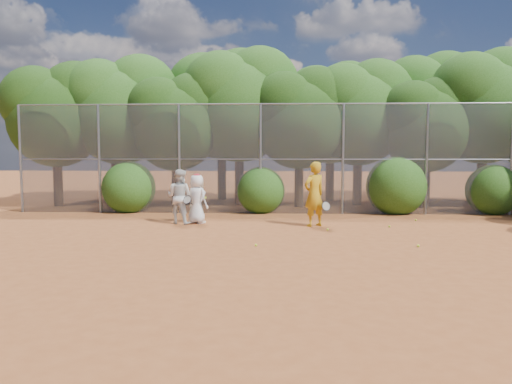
{
  "coord_description": "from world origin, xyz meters",
  "views": [
    {
      "loc": [
        -0.31,
        -12.26,
        2.4
      ],
      "look_at": [
        -1.0,
        2.5,
        1.1
      ],
      "focal_mm": 35.0,
      "sensor_mm": 36.0,
      "label": 1
    }
  ],
  "objects": [
    {
      "name": "tree_12",
      "position": [
        6.56,
        11.24,
        4.51
      ],
      "size": [
        5.02,
        4.37,
        6.88
      ],
      "color": "black",
      "rests_on": "ground"
    },
    {
      "name": "player_yellow",
      "position": [
        0.76,
        3.03,
        0.99
      ],
      "size": [
        0.94,
        0.8,
        1.99
      ],
      "rotation": [
        0.0,
        0.0,
        3.74
      ],
      "color": "#C49117",
      "rests_on": "ground"
    },
    {
      "name": "tree_7",
      "position": [
        8.06,
        8.64,
        4.28
      ],
      "size": [
        4.77,
        4.14,
        6.53
      ],
      "color": "black",
      "rests_on": "ground"
    },
    {
      "name": "tree_10",
      "position": [
        -2.93,
        11.05,
        4.63
      ],
      "size": [
        5.15,
        4.48,
        7.06
      ],
      "color": "black",
      "rests_on": "ground"
    },
    {
      "name": "tree_9",
      "position": [
        -7.94,
        10.84,
        4.34
      ],
      "size": [
        4.83,
        4.2,
        6.62
      ],
      "color": "black",
      "rests_on": "ground"
    },
    {
      "name": "ball_2",
      "position": [
        3.07,
        -0.14,
        0.03
      ],
      "size": [
        0.07,
        0.07,
        0.07
      ],
      "primitive_type": "sphere",
      "color": "#CAED2B",
      "rests_on": "ground"
    },
    {
      "name": "tree_6",
      "position": [
        5.55,
        8.03,
        3.47
      ],
      "size": [
        3.86,
        3.36,
        5.29
      ],
      "color": "black",
      "rests_on": "ground"
    },
    {
      "name": "ball_0",
      "position": [
        1.11,
        2.21,
        0.03
      ],
      "size": [
        0.07,
        0.07,
        0.07
      ],
      "primitive_type": "sphere",
      "color": "#CAED2B",
      "rests_on": "ground"
    },
    {
      "name": "ground",
      "position": [
        0.0,
        0.0,
        0.0
      ],
      "size": [
        80.0,
        80.0,
        0.0
      ],
      "primitive_type": "plane",
      "color": "brown",
      "rests_on": "ground"
    },
    {
      "name": "tree_2",
      "position": [
        -4.45,
        7.83,
        3.58
      ],
      "size": [
        3.99,
        3.47,
        5.47
      ],
      "color": "black",
      "rests_on": "ground"
    },
    {
      "name": "tree_3",
      "position": [
        -1.94,
        8.84,
        4.4
      ],
      "size": [
        4.89,
        4.26,
        6.7
      ],
      "color": "black",
      "rests_on": "ground"
    },
    {
      "name": "tree_11",
      "position": [
        2.06,
        10.64,
        4.16
      ],
      "size": [
        4.64,
        4.03,
        6.35
      ],
      "color": "black",
      "rests_on": "ground"
    },
    {
      "name": "ball_1",
      "position": [
        3.04,
        2.89,
        0.03
      ],
      "size": [
        0.07,
        0.07,
        0.07
      ],
      "primitive_type": "sphere",
      "color": "#CAED2B",
      "rests_on": "ground"
    },
    {
      "name": "player_teen",
      "position": [
        -2.93,
        3.44,
        0.79
      ],
      "size": [
        0.92,
        0.85,
        1.6
      ],
      "rotation": [
        0.0,
        0.0,
        2.54
      ],
      "color": "white",
      "rests_on": "ground"
    },
    {
      "name": "ball_3",
      "position": [
        -0.88,
        -0.23,
        0.03
      ],
      "size": [
        0.07,
        0.07,
        0.07
      ],
      "primitive_type": "sphere",
      "color": "#CAED2B",
      "rests_on": "ground"
    },
    {
      "name": "tree_4",
      "position": [
        0.55,
        8.24,
        3.76
      ],
      "size": [
        4.19,
        3.64,
        5.73
      ],
      "color": "black",
      "rests_on": "ground"
    },
    {
      "name": "bush_1",
      "position": [
        -1.0,
        6.3,
        0.9
      ],
      "size": [
        1.8,
        1.8,
        1.8
      ],
      "primitive_type": "sphere",
      "color": "#214C13",
      "rests_on": "ground"
    },
    {
      "name": "bush_2",
      "position": [
        4.0,
        6.3,
        1.1
      ],
      "size": [
        2.2,
        2.2,
        2.2
      ],
      "primitive_type": "sphere",
      "color": "#214C13",
      "rests_on": "ground"
    },
    {
      "name": "fence_back",
      "position": [
        -0.12,
        6.0,
        2.05
      ],
      "size": [
        20.05,
        0.09,
        4.03
      ],
      "color": "gray",
      "rests_on": "ground"
    },
    {
      "name": "player_white",
      "position": [
        -3.47,
        3.36,
        0.87
      ],
      "size": [
        1.01,
        0.9,
        1.73
      ],
      "rotation": [
        0.0,
        0.0,
        2.81
      ],
      "color": "silver",
      "rests_on": "ground"
    },
    {
      "name": "tree_1",
      "position": [
        -6.94,
        8.54,
        4.16
      ],
      "size": [
        4.64,
        4.03,
        6.35
      ],
      "color": "black",
      "rests_on": "ground"
    },
    {
      "name": "ball_4",
      "position": [
        4.21,
        4.31,
        0.03
      ],
      "size": [
        0.07,
        0.07,
        0.07
      ],
      "primitive_type": "sphere",
      "color": "#CAED2B",
      "rests_on": "ground"
    },
    {
      "name": "tree_0",
      "position": [
        -9.44,
        8.04,
        3.93
      ],
      "size": [
        4.38,
        3.81,
        6.0
      ],
      "color": "black",
      "rests_on": "ground"
    },
    {
      "name": "bush_3",
      "position": [
        7.5,
        6.3,
        0.95
      ],
      "size": [
        1.9,
        1.9,
        1.9
      ],
      "primitive_type": "sphere",
      "color": "#214C13",
      "rests_on": "ground"
    },
    {
      "name": "tree_5",
      "position": [
        3.06,
        9.04,
        4.05
      ],
      "size": [
        4.51,
        3.92,
        6.17
      ],
      "color": "black",
      "rests_on": "ground"
    },
    {
      "name": "bush_0",
      "position": [
        -6.0,
        6.3,
        1.0
      ],
      "size": [
        2.0,
        2.0,
        2.0
      ],
      "primitive_type": "sphere",
      "color": "#214C13",
      "rests_on": "ground"
    }
  ]
}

